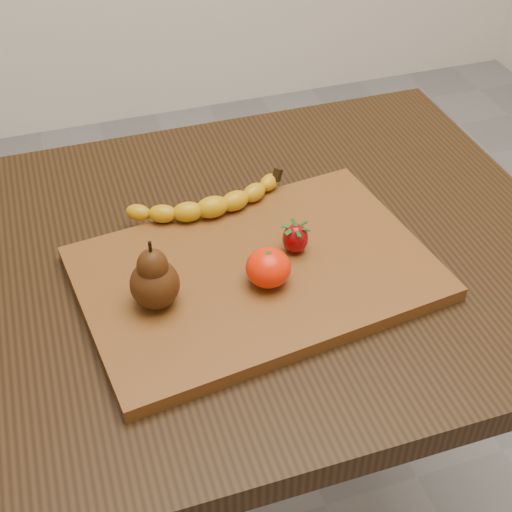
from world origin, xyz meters
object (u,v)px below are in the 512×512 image
object	(u,v)px
mandarin	(268,268)
table	(215,309)
pear	(153,274)
cutting_board	(256,273)

from	to	relation	value
mandarin	table	bearing A→B (deg)	119.15
table	pear	distance (m)	0.21
table	cutting_board	bearing A→B (deg)	-53.28
cutting_board	pear	xyz separation A→B (m)	(-0.14, -0.02, 0.06)
mandarin	pear	bearing A→B (deg)	176.73
cutting_board	table	bearing A→B (deg)	119.79
table	mandarin	distance (m)	0.18
pear	mandarin	distance (m)	0.14
cutting_board	mandarin	xyz separation A→B (m)	(0.01, -0.03, 0.03)
table	mandarin	world-z (taller)	mandarin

